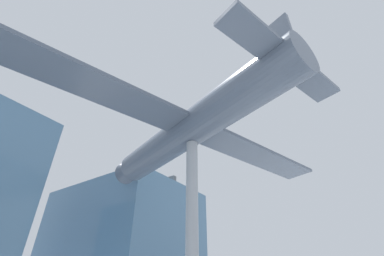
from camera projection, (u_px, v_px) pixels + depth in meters
The scene contains 3 objects.
glass_pavilion_right at pixel (121, 249), 21.94m from camera, with size 9.05×11.82×10.17m.
support_pylon_central at pixel (192, 227), 10.25m from camera, with size 0.52×0.52×7.71m.
suspended_airplane at pixel (189, 130), 12.96m from camera, with size 18.87×14.08×3.24m.
Camera 1 is at (-8.88, -6.09, 1.66)m, focal length 24.00 mm.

